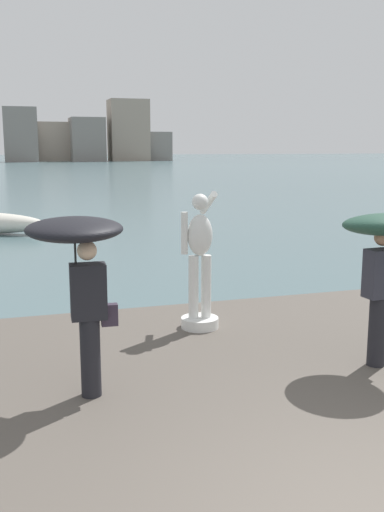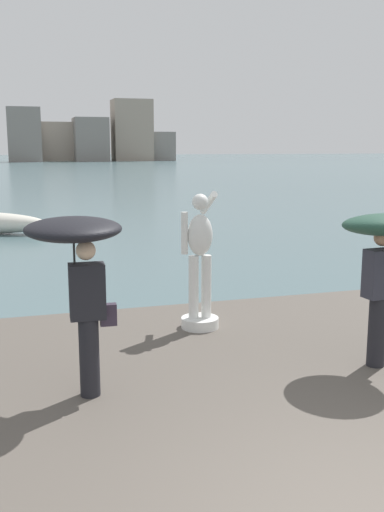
# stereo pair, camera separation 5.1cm
# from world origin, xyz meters

# --- Properties ---
(ground_plane) EXTENTS (400.00, 400.00, 0.00)m
(ground_plane) POSITION_xyz_m (0.00, 40.00, 0.00)
(ground_plane) COLOR #4C666B
(pier) EXTENTS (7.96, 9.50, 0.40)m
(pier) POSITION_xyz_m (0.00, 1.75, 0.20)
(pier) COLOR #564F47
(pier) RESTS_ON ground
(statue_white_figure) EXTENTS (0.57, 0.85, 2.06)m
(statue_white_figure) POSITION_xyz_m (0.18, 5.13, 1.31)
(statue_white_figure) COLOR white
(statue_white_figure) RESTS_ON pier
(onlooker_left) EXTENTS (1.07, 1.08, 1.99)m
(onlooker_left) POSITION_xyz_m (-1.80, 3.16, 1.96)
(onlooker_left) COLOR black
(onlooker_left) RESTS_ON pier
(distant_skyline) EXTENTS (66.49, 12.64, 13.33)m
(distant_skyline) POSITION_xyz_m (-0.86, 129.13, 4.77)
(distant_skyline) COLOR #A89989
(distant_skyline) RESTS_ON ground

